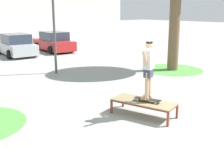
% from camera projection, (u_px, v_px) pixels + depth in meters
% --- Properties ---
extents(ground_plane, '(120.00, 120.00, 0.00)m').
position_uv_depth(ground_plane, '(175.00, 119.00, 8.10)').
color(ground_plane, '#999993').
extents(skate_box, '(1.30, 2.04, 0.46)m').
position_uv_depth(skate_box, '(144.00, 102.00, 8.26)').
color(skate_box, brown).
rests_on(skate_box, ground).
extents(skateboard, '(0.49, 0.81, 0.09)m').
position_uv_depth(skateboard, '(148.00, 99.00, 8.16)').
color(skateboard, black).
rests_on(skateboard, skate_box).
extents(skater, '(0.95, 0.46, 1.69)m').
position_uv_depth(skater, '(149.00, 66.00, 7.94)').
color(skater, tan).
rests_on(skater, skateboard).
extents(grass_patch_near_right, '(3.18, 3.18, 0.01)m').
position_uv_depth(grass_patch_near_right, '(172.00, 70.00, 14.75)').
color(grass_patch_near_right, '#519342').
rests_on(grass_patch_near_right, ground).
extents(car_silver, '(2.07, 4.28, 1.50)m').
position_uv_depth(car_silver, '(16.00, 45.00, 19.23)').
color(car_silver, '#B7BABF').
rests_on(car_silver, ground).
extents(car_red, '(2.07, 4.28, 1.50)m').
position_uv_depth(car_red, '(54.00, 42.00, 21.18)').
color(car_red, red).
rests_on(car_red, ground).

